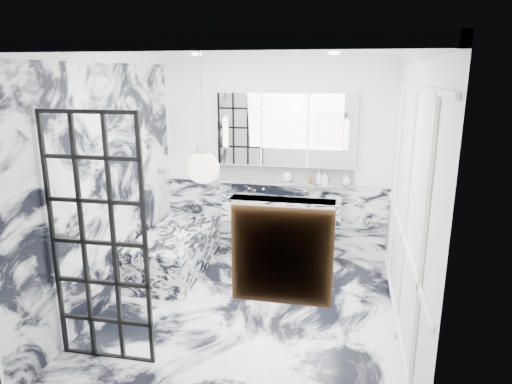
% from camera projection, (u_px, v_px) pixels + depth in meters
% --- Properties ---
extents(floor, '(3.60, 3.60, 0.00)m').
position_uv_depth(floor, '(248.00, 312.00, 5.06)').
color(floor, silver).
rests_on(floor, ground).
extents(ceiling, '(3.60, 3.60, 0.00)m').
position_uv_depth(ceiling, '(246.00, 48.00, 4.34)').
color(ceiling, white).
rests_on(ceiling, wall_back).
extents(wall_back, '(3.60, 0.00, 3.60)m').
position_uv_depth(wall_back, '(275.00, 159.00, 6.40)').
color(wall_back, white).
rests_on(wall_back, floor).
extents(wall_front, '(3.60, 0.00, 3.60)m').
position_uv_depth(wall_front, '(187.00, 258.00, 2.99)').
color(wall_front, white).
rests_on(wall_front, floor).
extents(wall_left, '(0.00, 3.60, 3.60)m').
position_uv_depth(wall_left, '(105.00, 183.00, 5.01)').
color(wall_left, white).
rests_on(wall_left, floor).
extents(wall_right, '(0.00, 3.60, 3.60)m').
position_uv_depth(wall_right, '(409.00, 199.00, 4.39)').
color(wall_right, white).
rests_on(wall_right, floor).
extents(marble_clad_back, '(3.18, 0.05, 1.05)m').
position_uv_depth(marble_clad_back, '(274.00, 218.00, 6.60)').
color(marble_clad_back, silver).
rests_on(marble_clad_back, floor).
extents(marble_clad_left, '(0.02, 3.56, 2.68)m').
position_uv_depth(marble_clad_left, '(107.00, 188.00, 5.02)').
color(marble_clad_left, silver).
rests_on(marble_clad_left, floor).
extents(panel_molding, '(0.03, 3.40, 2.30)m').
position_uv_depth(panel_molding, '(406.00, 208.00, 4.42)').
color(panel_molding, white).
rests_on(panel_molding, floor).
extents(soap_bottle_a, '(0.08, 0.08, 0.19)m').
position_uv_depth(soap_bottle_a, '(319.00, 177.00, 6.25)').
color(soap_bottle_a, '#8C5919').
rests_on(soap_bottle_a, ledge).
extents(soap_bottle_b, '(0.09, 0.09, 0.18)m').
position_uv_depth(soap_bottle_b, '(325.00, 178.00, 6.24)').
color(soap_bottle_b, '#4C4C51').
rests_on(soap_bottle_b, ledge).
extents(soap_bottle_c, '(0.15, 0.15, 0.15)m').
position_uv_depth(soap_bottle_c, '(346.00, 180.00, 6.19)').
color(soap_bottle_c, silver).
rests_on(soap_bottle_c, ledge).
extents(face_pot, '(0.15, 0.15, 0.15)m').
position_uv_depth(face_pot, '(287.00, 177.00, 6.34)').
color(face_pot, white).
rests_on(face_pot, ledge).
extents(amber_bottle, '(0.04, 0.04, 0.10)m').
position_uv_depth(amber_bottle, '(310.00, 180.00, 6.29)').
color(amber_bottle, '#8C5919').
rests_on(amber_bottle, ledge).
extents(flower_vase, '(0.08, 0.08, 0.12)m').
position_uv_depth(flower_vase, '(181.00, 246.00, 5.32)').
color(flower_vase, silver).
rests_on(flower_vase, bathtub).
extents(crittall_door, '(0.88, 0.05, 2.27)m').
position_uv_depth(crittall_door, '(98.00, 243.00, 3.99)').
color(crittall_door, black).
rests_on(crittall_door, floor).
extents(artwork, '(0.55, 0.05, 0.55)m').
position_uv_depth(artwork, '(282.00, 256.00, 2.90)').
color(artwork, gold).
rests_on(artwork, wall_front).
extents(pendant_light, '(0.24, 0.24, 0.24)m').
position_uv_depth(pendant_light, '(203.00, 168.00, 3.37)').
color(pendant_light, white).
rests_on(pendant_light, ceiling).
extents(trough_sink, '(1.60, 0.45, 0.30)m').
position_uv_depth(trough_sink, '(282.00, 210.00, 6.31)').
color(trough_sink, silver).
rests_on(trough_sink, wall_back).
extents(ledge, '(1.90, 0.14, 0.04)m').
position_uv_depth(ledge, '(284.00, 183.00, 6.38)').
color(ledge, silver).
rests_on(ledge, wall_back).
extents(subway_tile, '(1.90, 0.03, 0.23)m').
position_uv_depth(subway_tile, '(285.00, 173.00, 6.41)').
color(subway_tile, white).
rests_on(subway_tile, wall_back).
extents(mirror_cabinet, '(1.90, 0.16, 1.00)m').
position_uv_depth(mirror_cabinet, '(285.00, 130.00, 6.20)').
color(mirror_cabinet, white).
rests_on(mirror_cabinet, wall_back).
extents(sconce_left, '(0.07, 0.07, 0.40)m').
position_uv_depth(sconce_left, '(225.00, 132.00, 6.28)').
color(sconce_left, white).
rests_on(sconce_left, mirror_cabinet).
extents(sconce_right, '(0.07, 0.07, 0.40)m').
position_uv_depth(sconce_right, '(346.00, 135.00, 5.96)').
color(sconce_right, white).
rests_on(sconce_right, mirror_cabinet).
extents(bathtub, '(0.75, 1.65, 0.55)m').
position_uv_depth(bathtub, '(176.00, 251.00, 6.06)').
color(bathtub, silver).
rests_on(bathtub, floor).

